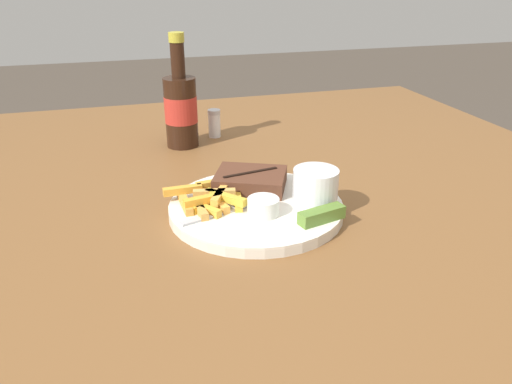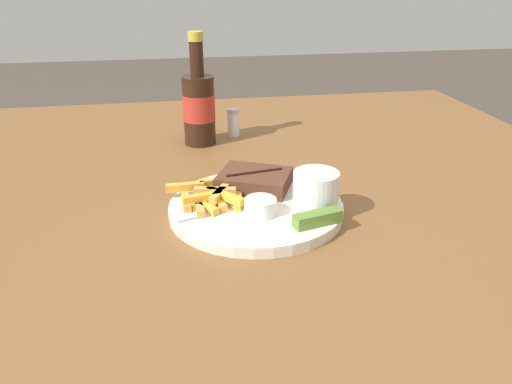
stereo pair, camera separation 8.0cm
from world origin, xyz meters
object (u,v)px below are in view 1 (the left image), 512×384
object	(u,v)px
fork_utensil	(217,214)
salt_shaker	(214,123)
coleslaw_cup	(316,185)
dipping_sauce_cup	(262,206)
pickle_spear	(322,215)
beer_bottle	(181,108)
dinner_plate	(256,208)
steak_portion	(251,180)

from	to	relation	value
fork_utensil	salt_shaker	bearing A→B (deg)	60.31
coleslaw_cup	salt_shaker	world-z (taller)	coleslaw_cup
dipping_sauce_cup	pickle_spear	xyz separation A→B (m)	(0.08, -0.05, -0.00)
pickle_spear	beer_bottle	world-z (taller)	beer_bottle
beer_bottle	pickle_spear	bearing A→B (deg)	-72.62
dinner_plate	pickle_spear	bearing A→B (deg)	-48.04
steak_portion	coleslaw_cup	size ratio (longest dim) A/B	2.01
steak_portion	dipping_sauce_cup	world-z (taller)	steak_portion
beer_bottle	salt_shaker	size ratio (longest dim) A/B	3.76
coleslaw_cup	fork_utensil	xyz separation A→B (m)	(-0.16, 0.00, -0.03)
dipping_sauce_cup	fork_utensil	xyz separation A→B (m)	(-0.07, 0.02, -0.01)
pickle_spear	beer_bottle	bearing A→B (deg)	107.38
steak_portion	pickle_spear	size ratio (longest dim) A/B	1.87
dinner_plate	salt_shaker	bearing A→B (deg)	87.59
steak_portion	fork_utensil	world-z (taller)	steak_portion
steak_portion	fork_utensil	size ratio (longest dim) A/B	1.11
dinner_plate	steak_portion	distance (m)	0.07
beer_bottle	salt_shaker	distance (m)	0.11
coleslaw_cup	beer_bottle	bearing A→B (deg)	111.51
coleslaw_cup	salt_shaker	bearing A→B (deg)	99.63
pickle_spear	steak_portion	bearing A→B (deg)	115.11
dinner_plate	coleslaw_cup	xyz separation A→B (m)	(0.09, -0.03, 0.04)
dinner_plate	salt_shaker	world-z (taller)	salt_shaker
dinner_plate	dipping_sauce_cup	world-z (taller)	dipping_sauce_cup
pickle_spear	beer_bottle	distance (m)	0.48
pickle_spear	fork_utensil	size ratio (longest dim) A/B	0.60
coleslaw_cup	fork_utensil	world-z (taller)	coleslaw_cup
pickle_spear	coleslaw_cup	bearing A→B (deg)	77.40
salt_shaker	coleslaw_cup	bearing A→B (deg)	-80.37
coleslaw_cup	pickle_spear	size ratio (longest dim) A/B	0.93
pickle_spear	beer_bottle	size ratio (longest dim) A/B	0.32
coleslaw_cup	pickle_spear	distance (m)	0.06
fork_utensil	dipping_sauce_cup	bearing A→B (deg)	-32.38
pickle_spear	salt_shaker	distance (m)	0.50
steak_portion	fork_utensil	bearing A→B (deg)	-132.64
dinner_plate	fork_utensil	xyz separation A→B (m)	(-0.07, -0.02, 0.01)
dipping_sauce_cup	salt_shaker	xyz separation A→B (m)	(0.02, 0.45, 0.00)
dinner_plate	fork_utensil	world-z (taller)	fork_utensil
dipping_sauce_cup	dinner_plate	bearing A→B (deg)	87.87
coleslaw_cup	pickle_spear	bearing A→B (deg)	-102.60
dinner_plate	pickle_spear	xyz separation A→B (m)	(0.08, -0.09, 0.02)
beer_bottle	coleslaw_cup	bearing A→B (deg)	-68.49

